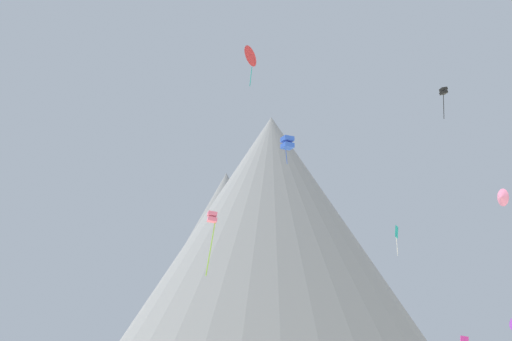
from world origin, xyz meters
TOP-DOWN VIEW (x-y plane):
  - rock_massif at (-5.21, 90.14)m, footprint 76.66×76.66m
  - kite_rainbow_mid at (-4.88, 24.22)m, footprint 0.92×0.90m
  - kite_black_high at (19.51, 49.32)m, footprint 1.01×0.97m
  - kite_blue_high at (0.82, 47.12)m, footprint 1.66×1.66m
  - kite_red_high at (-3.22, 42.47)m, footprint 1.58×2.44m
  - kite_pink_mid at (21.13, 35.97)m, footprint 1.06×1.72m
  - kite_teal_mid at (14.24, 58.51)m, footprint 0.61×0.98m

SIDE VIEW (x-z plane):
  - kite_rainbow_mid at x=-4.88m, z-range 13.23..18.36m
  - kite_pink_mid at x=21.13m, z-range 19.49..21.19m
  - kite_teal_mid at x=14.24m, z-range 19.90..23.70m
  - rock_massif at x=-5.21m, z-range -2.50..47.43m
  - kite_blue_high at x=0.82m, z-range 28.57..31.85m
  - kite_black_high at x=19.51m, z-range 35.03..39.04m
  - kite_red_high at x=-3.22m, z-range 36.48..41.48m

